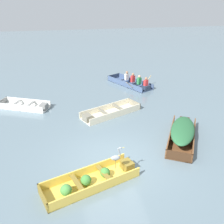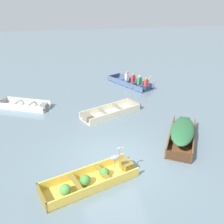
{
  "view_description": "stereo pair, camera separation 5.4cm",
  "coord_description": "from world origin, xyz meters",
  "px_view_note": "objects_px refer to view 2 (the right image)",
  "views": [
    {
      "loc": [
        -1.75,
        -7.7,
        5.78
      ],
      "look_at": [
        0.68,
        3.56,
        0.35
      ],
      "focal_mm": 40.0,
      "sensor_mm": 36.0,
      "label": 1
    },
    {
      "loc": [
        -1.69,
        -7.71,
        5.78
      ],
      "look_at": [
        0.68,
        3.56,
        0.35
      ],
      "focal_mm": 40.0,
      "sensor_mm": 36.0,
      "label": 2
    }
  ],
  "objects_px": {
    "skiff_wooden_brown_mid_moored": "(182,132)",
    "rowboat_slate_blue_with_crew": "(133,83)",
    "skiff_white_far_moored": "(26,106)",
    "skiff_cream_near_moored": "(109,113)",
    "heron_on_dinghy": "(115,157)",
    "dinghy_yellow_foreground": "(91,180)"
  },
  "relations": [
    {
      "from": "skiff_wooden_brown_mid_moored",
      "to": "rowboat_slate_blue_with_crew",
      "type": "height_order",
      "value": "rowboat_slate_blue_with_crew"
    },
    {
      "from": "skiff_white_far_moored",
      "to": "rowboat_slate_blue_with_crew",
      "type": "height_order",
      "value": "rowboat_slate_blue_with_crew"
    },
    {
      "from": "skiff_cream_near_moored",
      "to": "skiff_white_far_moored",
      "type": "relative_size",
      "value": 1.16
    },
    {
      "from": "skiff_wooden_brown_mid_moored",
      "to": "rowboat_slate_blue_with_crew",
      "type": "xyz_separation_m",
      "value": [
        -0.09,
        7.38,
        -0.19
      ]
    },
    {
      "from": "rowboat_slate_blue_with_crew",
      "to": "heron_on_dinghy",
      "type": "xyz_separation_m",
      "value": [
        -3.29,
        -9.22,
        0.65
      ]
    },
    {
      "from": "skiff_white_far_moored",
      "to": "rowboat_slate_blue_with_crew",
      "type": "relative_size",
      "value": 0.81
    },
    {
      "from": "dinghy_yellow_foreground",
      "to": "skiff_cream_near_moored",
      "type": "height_order",
      "value": "dinghy_yellow_foreground"
    },
    {
      "from": "dinghy_yellow_foreground",
      "to": "rowboat_slate_blue_with_crew",
      "type": "relative_size",
      "value": 0.95
    },
    {
      "from": "heron_on_dinghy",
      "to": "rowboat_slate_blue_with_crew",
      "type": "bearing_deg",
      "value": 70.35
    },
    {
      "from": "skiff_cream_near_moored",
      "to": "heron_on_dinghy",
      "type": "distance_m",
      "value": 5.13
    },
    {
      "from": "rowboat_slate_blue_with_crew",
      "to": "skiff_cream_near_moored",
      "type": "bearing_deg",
      "value": -120.97
    },
    {
      "from": "skiff_white_far_moored",
      "to": "heron_on_dinghy",
      "type": "bearing_deg",
      "value": -62.23
    },
    {
      "from": "rowboat_slate_blue_with_crew",
      "to": "heron_on_dinghy",
      "type": "height_order",
      "value": "heron_on_dinghy"
    },
    {
      "from": "skiff_wooden_brown_mid_moored",
      "to": "heron_on_dinghy",
      "type": "xyz_separation_m",
      "value": [
        -3.38,
        -1.84,
        0.46
      ]
    },
    {
      "from": "heron_on_dinghy",
      "to": "skiff_wooden_brown_mid_moored",
      "type": "bearing_deg",
      "value": 28.55
    },
    {
      "from": "dinghy_yellow_foreground",
      "to": "skiff_wooden_brown_mid_moored",
      "type": "height_order",
      "value": "skiff_wooden_brown_mid_moored"
    },
    {
      "from": "dinghy_yellow_foreground",
      "to": "heron_on_dinghy",
      "type": "height_order",
      "value": "heron_on_dinghy"
    },
    {
      "from": "skiff_cream_near_moored",
      "to": "skiff_wooden_brown_mid_moored",
      "type": "height_order",
      "value": "skiff_wooden_brown_mid_moored"
    },
    {
      "from": "skiff_cream_near_moored",
      "to": "skiff_wooden_brown_mid_moored",
      "type": "xyz_separation_m",
      "value": [
        2.62,
        -3.17,
        0.3
      ]
    },
    {
      "from": "rowboat_slate_blue_with_crew",
      "to": "heron_on_dinghy",
      "type": "bearing_deg",
      "value": -109.65
    },
    {
      "from": "dinghy_yellow_foreground",
      "to": "skiff_cream_near_moored",
      "type": "bearing_deg",
      "value": 72.42
    },
    {
      "from": "dinghy_yellow_foreground",
      "to": "rowboat_slate_blue_with_crew",
      "type": "xyz_separation_m",
      "value": [
        4.14,
        9.32,
        0.08
      ]
    }
  ]
}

